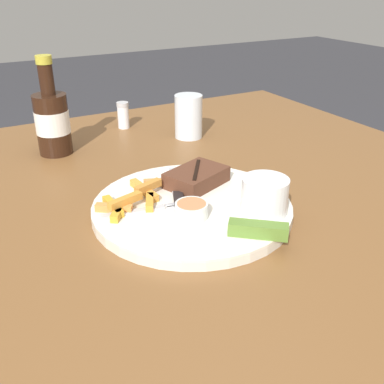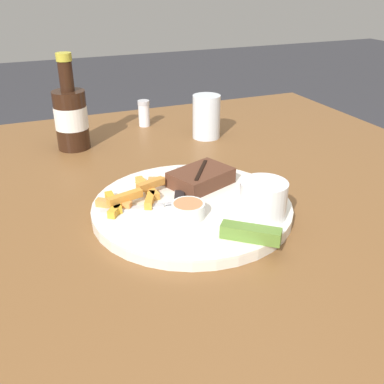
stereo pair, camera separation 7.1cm
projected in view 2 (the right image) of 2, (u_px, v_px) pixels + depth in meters
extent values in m
cube|color=brown|center=(192.00, 223.00, 0.74)|extent=(1.22, 1.24, 0.04)
cylinder|color=brown|center=(276.00, 211.00, 1.56)|extent=(0.06, 0.06, 0.71)
cylinder|color=silver|center=(192.00, 209.00, 0.73)|extent=(0.32, 0.32, 0.01)
cylinder|color=white|center=(192.00, 204.00, 0.72)|extent=(0.32, 0.32, 0.00)
cube|color=#512D1E|center=(201.00, 178.00, 0.78)|extent=(0.12, 0.10, 0.03)
cube|color=black|center=(201.00, 170.00, 0.77)|extent=(0.05, 0.08, 0.00)
cube|color=#C9812F|center=(125.00, 197.00, 0.71)|extent=(0.06, 0.03, 0.01)
cube|color=gold|center=(147.00, 188.00, 0.76)|extent=(0.02, 0.08, 0.01)
cube|color=#DA833F|center=(114.00, 204.00, 0.71)|extent=(0.05, 0.04, 0.01)
cube|color=#CE7E41|center=(165.00, 181.00, 0.79)|extent=(0.06, 0.03, 0.01)
cube|color=gold|center=(119.00, 206.00, 0.70)|extent=(0.05, 0.06, 0.01)
cube|color=#BE7A31|center=(151.00, 184.00, 0.75)|extent=(0.05, 0.03, 0.01)
cube|color=gold|center=(113.00, 202.00, 0.71)|extent=(0.01, 0.06, 0.01)
cube|color=orange|center=(150.00, 200.00, 0.72)|extent=(0.03, 0.05, 0.01)
cylinder|color=white|center=(263.00, 200.00, 0.67)|extent=(0.07, 0.07, 0.06)
cylinder|color=beige|center=(264.00, 186.00, 0.66)|extent=(0.07, 0.07, 0.01)
cylinder|color=silver|center=(188.00, 210.00, 0.68)|extent=(0.05, 0.05, 0.02)
cylinder|color=#C67A4C|center=(188.00, 205.00, 0.67)|extent=(0.04, 0.04, 0.01)
cube|color=#567A2D|center=(251.00, 233.00, 0.62)|extent=(0.08, 0.07, 0.02)
cube|color=#B7B7BC|center=(132.00, 209.00, 0.70)|extent=(0.10, 0.03, 0.00)
cube|color=#B7B7BC|center=(175.00, 205.00, 0.71)|extent=(0.03, 0.01, 0.00)
cube|color=#B7B7BC|center=(175.00, 204.00, 0.72)|extent=(0.03, 0.01, 0.00)
cube|color=#B7B7BC|center=(174.00, 203.00, 0.72)|extent=(0.03, 0.01, 0.00)
cube|color=#B7B7BC|center=(181.00, 180.00, 0.80)|extent=(0.06, 0.11, 0.00)
cube|color=black|center=(179.00, 200.00, 0.73)|extent=(0.04, 0.06, 0.01)
cylinder|color=black|center=(71.00, 120.00, 0.97)|extent=(0.07, 0.07, 0.13)
cylinder|color=silver|center=(71.00, 117.00, 0.97)|extent=(0.07, 0.07, 0.05)
cylinder|color=black|center=(66.00, 76.00, 0.93)|extent=(0.03, 0.03, 0.06)
cylinder|color=gold|center=(64.00, 57.00, 0.91)|extent=(0.03, 0.03, 0.02)
cylinder|color=silver|center=(206.00, 117.00, 1.04)|extent=(0.06, 0.06, 0.10)
cylinder|color=white|center=(144.00, 115.00, 1.13)|extent=(0.03, 0.03, 0.05)
cylinder|color=#B7B7BC|center=(143.00, 103.00, 1.12)|extent=(0.03, 0.03, 0.01)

